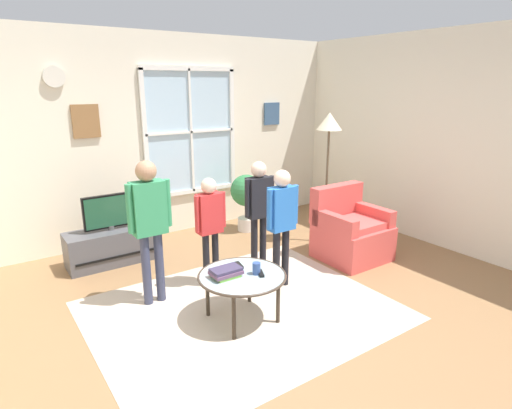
{
  "coord_description": "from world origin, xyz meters",
  "views": [
    {
      "loc": [
        -2.1,
        -2.84,
        2.08
      ],
      "look_at": [
        0.2,
        0.51,
        0.92
      ],
      "focal_mm": 29.75,
      "sensor_mm": 36.0,
      "label": 1
    }
  ],
  "objects": [
    {
      "name": "cup",
      "position": [
        -0.14,
        0.02,
        0.5
      ],
      "size": [
        0.07,
        0.07,
        0.11
      ],
      "primitive_type": "cylinder",
      "color": "#334C8C",
      "rests_on": "coffee_table"
    },
    {
      "name": "tv_stand",
      "position": [
        -0.84,
        2.03,
        0.21
      ],
      "size": [
        1.06,
        0.42,
        0.42
      ],
      "color": "#4C4C51",
      "rests_on": "ground_plane"
    },
    {
      "name": "book_stack",
      "position": [
        -0.39,
        0.12,
        0.48
      ],
      "size": [
        0.27,
        0.18,
        0.08
      ],
      "color": "#72AF43",
      "rests_on": "coffee_table"
    },
    {
      "name": "armchair",
      "position": [
        1.61,
        0.54,
        0.33
      ],
      "size": [
        0.76,
        0.74,
        0.87
      ],
      "color": "#D14C47",
      "rests_on": "ground_plane"
    },
    {
      "name": "remote_near_books",
      "position": [
        -0.11,
        -0.01,
        0.45
      ],
      "size": [
        0.09,
        0.14,
        0.02
      ],
      "primitive_type": "cube",
      "rotation": [
        0.0,
        0.0,
        -0.41
      ],
      "color": "black",
      "rests_on": "coffee_table"
    },
    {
      "name": "area_rug",
      "position": [
        -0.18,
        0.2,
        0.0
      ],
      "size": [
        2.7,
        2.21,
        0.01
      ],
      "primitive_type": "cube",
      "color": "#C6B29E",
      "rests_on": "ground_plane"
    },
    {
      "name": "person_blue_shirt",
      "position": [
        0.44,
        0.4,
        0.79
      ],
      "size": [
        0.38,
        0.17,
        1.26
      ],
      "color": "black",
      "rests_on": "ground_plane"
    },
    {
      "name": "person_green_shirt",
      "position": [
        -0.79,
        0.83,
        0.89
      ],
      "size": [
        0.43,
        0.19,
        1.41
      ],
      "color": "#333851",
      "rests_on": "ground_plane"
    },
    {
      "name": "coffee_table",
      "position": [
        -0.25,
        0.07,
        0.42
      ],
      "size": [
        0.8,
        0.8,
        0.45
      ],
      "color": "#99B2B7",
      "rests_on": "ground_plane"
    },
    {
      "name": "television",
      "position": [
        -0.84,
        2.02,
        0.64
      ],
      "size": [
        0.6,
        0.08,
        0.42
      ],
      "color": "#4C4C4C",
      "rests_on": "tv_stand"
    },
    {
      "name": "ground_plane",
      "position": [
        0.0,
        0.0,
        -0.01
      ],
      "size": [
        6.35,
        5.88,
        0.02
      ],
      "primitive_type": "cube",
      "color": "olive"
    },
    {
      "name": "remote_near_cup",
      "position": [
        -0.17,
        0.25,
        0.45
      ],
      "size": [
        0.07,
        0.15,
        0.02
      ],
      "primitive_type": "cube",
      "rotation": [
        0.0,
        0.0,
        -0.21
      ],
      "color": "black",
      "rests_on": "coffee_table"
    },
    {
      "name": "floor_lamp",
      "position": [
        1.74,
        1.11,
        1.45
      ],
      "size": [
        0.32,
        0.32,
        1.73
      ],
      "color": "black",
      "rests_on": "ground_plane"
    },
    {
      "name": "person_red_shirt",
      "position": [
        -0.15,
        0.84,
        0.73
      ],
      "size": [
        0.35,
        0.16,
        1.17
      ],
      "color": "black",
      "rests_on": "ground_plane"
    },
    {
      "name": "potted_plant_by_window",
      "position": [
        1.12,
        2.09,
        0.54
      ],
      "size": [
        0.46,
        0.46,
        0.83
      ],
      "color": "silver",
      "rests_on": "ground_plane"
    },
    {
      "name": "person_black_shirt",
      "position": [
        0.48,
        0.87,
        0.79
      ],
      "size": [
        0.38,
        0.17,
        1.27
      ],
      "color": "black",
      "rests_on": "ground_plane"
    },
    {
      "name": "back_wall",
      "position": [
        0.02,
        2.7,
        1.37
      ],
      "size": [
        5.75,
        0.17,
        2.73
      ],
      "color": "silver",
      "rests_on": "ground_plane"
    },
    {
      "name": "side_wall_right",
      "position": [
        2.93,
        0.0,
        1.36
      ],
      "size": [
        0.12,
        5.28,
        2.73
      ],
      "color": "silver",
      "rests_on": "ground_plane"
    }
  ]
}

